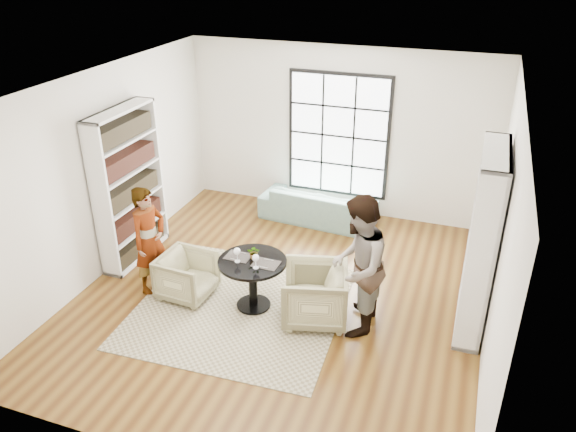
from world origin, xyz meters
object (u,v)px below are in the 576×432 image
at_px(person_right, 358,266).
at_px(wine_glass_right, 256,258).
at_px(armchair_left, 187,276).
at_px(person_left, 149,240).
at_px(armchair_right, 314,294).
at_px(flower_centerpiece, 254,252).
at_px(wine_glass_left, 237,252).
at_px(pedestal_table, 253,273).
at_px(sofa, 318,205).

bearing_deg(person_right, wine_glass_right, -84.14).
xyz_separation_m(armchair_left, person_left, (-0.55, 0.00, 0.47)).
xyz_separation_m(armchair_left, wine_glass_right, (1.09, -0.09, 0.56)).
relative_size(armchair_right, person_right, 0.45).
xyz_separation_m(wine_glass_right, flower_centerpiece, (-0.11, 0.22, -0.05)).
bearing_deg(armchair_left, wine_glass_left, -87.82).
relative_size(person_left, flower_centerpiece, 8.47).
height_order(person_left, wine_glass_right, person_left).
relative_size(armchair_left, flower_centerpiece, 3.82).
bearing_deg(armchair_right, wine_glass_right, -92.50).
bearing_deg(wine_glass_left, person_right, 3.60).
distance_m(armchair_left, person_right, 2.47).
xyz_separation_m(person_left, person_right, (2.94, 0.08, 0.14)).
bearing_deg(person_right, pedestal_table, -90.90).
distance_m(sofa, armchair_left, 3.07).
bearing_deg(wine_glass_right, wine_glass_left, 167.36).
height_order(armchair_right, wine_glass_right, wine_glass_right).
distance_m(person_left, person_right, 2.95).
height_order(pedestal_table, wine_glass_left, wine_glass_left).
height_order(sofa, person_right, person_right).
xyz_separation_m(pedestal_table, wine_glass_left, (-0.18, -0.09, 0.35)).
relative_size(sofa, person_left, 1.28).
bearing_deg(wine_glass_right, person_right, 7.25).
xyz_separation_m(sofa, wine_glass_right, (0.04, -2.97, 0.59)).
relative_size(pedestal_table, sofa, 0.45).
bearing_deg(pedestal_table, person_right, 0.49).
bearing_deg(person_right, sofa, -155.87).
bearing_deg(sofa, pedestal_table, 93.01).
xyz_separation_m(pedestal_table, wine_glass_right, (0.12, -0.15, 0.35)).
bearing_deg(pedestal_table, wine_glass_right, -52.81).
height_order(armchair_right, person_left, person_left).
xyz_separation_m(person_left, wine_glass_left, (1.35, -0.02, 0.09)).
distance_m(armchair_left, wine_glass_right, 1.23).
distance_m(pedestal_table, armchair_left, 1.00).
xyz_separation_m(armchair_right, flower_centerpiece, (-0.86, 0.05, 0.44)).
distance_m(person_right, wine_glass_right, 1.31).
height_order(armchair_left, armchair_right, armchair_right).
height_order(person_left, flower_centerpiece, person_left).
xyz_separation_m(sofa, armchair_left, (-1.05, -2.88, 0.03)).
bearing_deg(armchair_right, pedestal_table, -104.14).
bearing_deg(armchair_right, flower_centerpiece, -108.22).
xyz_separation_m(pedestal_table, person_left, (-1.53, -0.06, 0.26)).
relative_size(armchair_right, wine_glass_right, 4.20).
xyz_separation_m(pedestal_table, armchair_right, (0.87, 0.01, -0.15)).
xyz_separation_m(person_right, wine_glass_left, (-1.59, -0.10, -0.05)).
bearing_deg(pedestal_table, wine_glass_left, -153.25).
height_order(armchair_right, wine_glass_left, wine_glass_left).
bearing_deg(armchair_right, sofa, -179.21).
bearing_deg(armchair_left, wine_glass_right, -90.78).
height_order(sofa, flower_centerpiece, flower_centerpiece).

